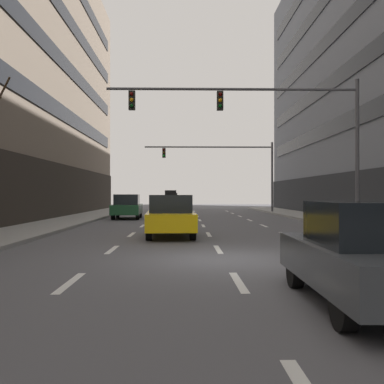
% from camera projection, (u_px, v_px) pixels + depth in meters
% --- Properties ---
extents(ground_plane, '(120.00, 120.00, 0.00)m').
position_uv_depth(ground_plane, '(224.00, 259.00, 11.51)').
color(ground_plane, '#515156').
extents(lane_stripe_l1_s3, '(0.16, 2.00, 0.01)m').
position_uv_depth(lane_stripe_l1_s3, '(70.00, 283.00, 8.45)').
color(lane_stripe_l1_s3, silver).
rests_on(lane_stripe_l1_s3, ground).
extents(lane_stripe_l1_s4, '(0.16, 2.00, 0.01)m').
position_uv_depth(lane_stripe_l1_s4, '(112.00, 250.00, 13.44)').
color(lane_stripe_l1_s4, silver).
rests_on(lane_stripe_l1_s4, ground).
extents(lane_stripe_l1_s5, '(0.16, 2.00, 0.01)m').
position_uv_depth(lane_stripe_l1_s5, '(131.00, 234.00, 18.44)').
color(lane_stripe_l1_s5, silver).
rests_on(lane_stripe_l1_s5, ground).
extents(lane_stripe_l1_s6, '(0.16, 2.00, 0.01)m').
position_uv_depth(lane_stripe_l1_s6, '(143.00, 226.00, 23.44)').
color(lane_stripe_l1_s6, silver).
rests_on(lane_stripe_l1_s6, ground).
extents(lane_stripe_l1_s7, '(0.16, 2.00, 0.01)m').
position_uv_depth(lane_stripe_l1_s7, '(150.00, 220.00, 28.44)').
color(lane_stripe_l1_s7, silver).
rests_on(lane_stripe_l1_s7, ground).
extents(lane_stripe_l1_s8, '(0.16, 2.00, 0.01)m').
position_uv_depth(lane_stripe_l1_s8, '(155.00, 216.00, 33.44)').
color(lane_stripe_l1_s8, silver).
rests_on(lane_stripe_l1_s8, ground).
extents(lane_stripe_l1_s9, '(0.16, 2.00, 0.01)m').
position_uv_depth(lane_stripe_l1_s9, '(158.00, 213.00, 38.44)').
color(lane_stripe_l1_s9, silver).
rests_on(lane_stripe_l1_s9, ground).
extents(lane_stripe_l1_s10, '(0.16, 2.00, 0.01)m').
position_uv_depth(lane_stripe_l1_s10, '(161.00, 211.00, 43.44)').
color(lane_stripe_l1_s10, silver).
rests_on(lane_stripe_l1_s10, ground).
extents(lane_stripe_l2_s3, '(0.16, 2.00, 0.01)m').
position_uv_depth(lane_stripe_l2_s3, '(238.00, 282.00, 8.51)').
color(lane_stripe_l2_s3, silver).
rests_on(lane_stripe_l2_s3, ground).
extents(lane_stripe_l2_s4, '(0.16, 2.00, 0.01)m').
position_uv_depth(lane_stripe_l2_s4, '(218.00, 249.00, 13.51)').
color(lane_stripe_l2_s4, silver).
rests_on(lane_stripe_l2_s4, ground).
extents(lane_stripe_l2_s5, '(0.16, 2.00, 0.01)m').
position_uv_depth(lane_stripe_l2_s5, '(209.00, 234.00, 18.50)').
color(lane_stripe_l2_s5, silver).
rests_on(lane_stripe_l2_s5, ground).
extents(lane_stripe_l2_s6, '(0.16, 2.00, 0.01)m').
position_uv_depth(lane_stripe_l2_s6, '(203.00, 226.00, 23.50)').
color(lane_stripe_l2_s6, silver).
rests_on(lane_stripe_l2_s6, ground).
extents(lane_stripe_l2_s7, '(0.16, 2.00, 0.01)m').
position_uv_depth(lane_stripe_l2_s7, '(200.00, 220.00, 28.50)').
color(lane_stripe_l2_s7, silver).
rests_on(lane_stripe_l2_s7, ground).
extents(lane_stripe_l2_s8, '(0.16, 2.00, 0.01)m').
position_uv_depth(lane_stripe_l2_s8, '(197.00, 216.00, 33.50)').
color(lane_stripe_l2_s8, silver).
rests_on(lane_stripe_l2_s8, ground).
extents(lane_stripe_l2_s9, '(0.16, 2.00, 0.01)m').
position_uv_depth(lane_stripe_l2_s9, '(196.00, 213.00, 38.50)').
color(lane_stripe_l2_s9, silver).
rests_on(lane_stripe_l2_s9, ground).
extents(lane_stripe_l2_s10, '(0.16, 2.00, 0.01)m').
position_uv_depth(lane_stripe_l2_s10, '(194.00, 211.00, 43.50)').
color(lane_stripe_l2_s10, silver).
rests_on(lane_stripe_l2_s10, ground).
extents(lane_stripe_l3_s4, '(0.16, 2.00, 0.01)m').
position_uv_depth(lane_stripe_l3_s4, '(323.00, 249.00, 13.57)').
color(lane_stripe_l3_s4, silver).
rests_on(lane_stripe_l3_s4, ground).
extents(lane_stripe_l3_s5, '(0.16, 2.00, 0.01)m').
position_uv_depth(lane_stripe_l3_s5, '(285.00, 234.00, 18.57)').
color(lane_stripe_l3_s5, silver).
rests_on(lane_stripe_l3_s5, ground).
extents(lane_stripe_l3_s6, '(0.16, 2.00, 0.01)m').
position_uv_depth(lane_stripe_l3_s6, '(264.00, 226.00, 23.56)').
color(lane_stripe_l3_s6, silver).
rests_on(lane_stripe_l3_s6, ground).
extents(lane_stripe_l3_s7, '(0.16, 2.00, 0.01)m').
position_uv_depth(lane_stripe_l3_s7, '(250.00, 220.00, 28.56)').
color(lane_stripe_l3_s7, silver).
rests_on(lane_stripe_l3_s7, ground).
extents(lane_stripe_l3_s8, '(0.16, 2.00, 0.01)m').
position_uv_depth(lane_stripe_l3_s8, '(240.00, 216.00, 33.56)').
color(lane_stripe_l3_s8, silver).
rests_on(lane_stripe_l3_s8, ground).
extents(lane_stripe_l3_s9, '(0.16, 2.00, 0.01)m').
position_uv_depth(lane_stripe_l3_s9, '(232.00, 213.00, 38.56)').
color(lane_stripe_l3_s9, silver).
rests_on(lane_stripe_l3_s9, ground).
extents(lane_stripe_l3_s10, '(0.16, 2.00, 0.01)m').
position_uv_depth(lane_stripe_l3_s10, '(227.00, 211.00, 43.56)').
color(lane_stripe_l3_s10, silver).
rests_on(lane_stripe_l3_s10, ground).
extents(car_driving_0, '(1.81, 4.18, 1.56)m').
position_uv_depth(car_driving_0, '(367.00, 255.00, 6.68)').
color(car_driving_0, black).
rests_on(car_driving_0, ground).
extents(taxi_driving_1, '(2.00, 4.43, 1.81)m').
position_uv_depth(taxi_driving_1, '(170.00, 216.00, 17.45)').
color(taxi_driving_1, black).
rests_on(taxi_driving_1, ground).
extents(taxi_driving_2, '(1.78, 4.22, 1.75)m').
position_uv_depth(taxi_driving_2, '(174.00, 206.00, 33.04)').
color(taxi_driving_2, black).
rests_on(taxi_driving_2, ground).
extents(car_driving_3, '(1.96, 4.42, 1.64)m').
position_uv_depth(car_driving_3, '(127.00, 207.00, 30.27)').
color(car_driving_3, black).
rests_on(car_driving_3, ground).
extents(traffic_signal_0, '(11.29, 0.35, 6.68)m').
position_uv_depth(traffic_signal_0, '(269.00, 119.00, 20.04)').
color(traffic_signal_0, '#4C4C51').
rests_on(traffic_signal_0, sidewalk_right).
extents(traffic_signal_1, '(11.26, 0.35, 6.07)m').
position_uv_depth(traffic_signal_1, '(230.00, 162.00, 39.34)').
color(traffic_signal_1, '#4C4C51').
rests_on(traffic_signal_1, sidewalk_right).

